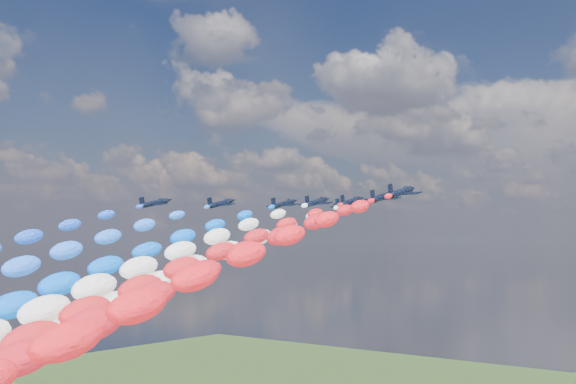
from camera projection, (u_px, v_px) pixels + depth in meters
The scene contains 14 objects.
jet_0 at pixel (155, 203), 176.26m from camera, with size 8.30×11.13×2.45m, color black, non-canonical shape.
jet_1 at pixel (221, 204), 177.89m from camera, with size 8.30×11.13×2.45m, color black, non-canonical shape.
jet_2 at pixel (283, 204), 179.32m from camera, with size 8.30×11.13×2.45m, color black, non-canonical shape.
trail_2 at pixel (37, 306), 124.73m from camera, with size 6.40×133.03×45.24m, color blue, non-canonical shape.
jet_3 at pixel (316, 202), 171.23m from camera, with size 8.30×11.13×2.45m, color black, non-canonical shape.
trail_3 at pixel (68, 311), 116.65m from camera, with size 6.40×133.03×45.24m, color white, non-canonical shape.
jet_4 at pixel (347, 204), 182.12m from camera, with size 8.30×11.13×2.45m, color black, non-canonical shape.
trail_4 at pixel (133, 305), 127.53m from camera, with size 6.40×133.03×45.24m, color white, non-canonical shape.
jet_5 at pixel (352, 201), 168.21m from camera, with size 8.30×11.13×2.45m, color black, non-canonical shape.
trail_5 at pixel (114, 313), 113.62m from camera, with size 6.40×133.03×45.24m, color red, non-canonical shape.
jet_6 at pixel (383, 197), 152.27m from camera, with size 8.30×11.13×2.45m, color black, non-canonical shape.
trail_6 at pixel (123, 325), 97.68m from camera, with size 6.40×133.03×45.24m, color red, non-canonical shape.
jet_7 at pixel (401, 192), 136.25m from camera, with size 8.30×11.13×2.45m, color black, non-canonical shape.
trail_7 at pixel (103, 341), 81.66m from camera, with size 6.40×133.03×45.24m, color red, non-canonical shape.
Camera 1 is at (102.41, -125.82, 91.77)m, focal length 45.31 mm.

